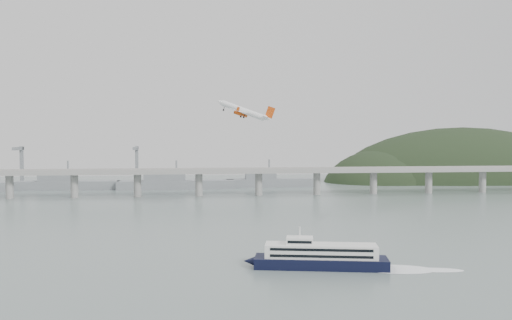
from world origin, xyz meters
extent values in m
plane|color=slate|center=(0.00, 0.00, 0.00)|extent=(900.00, 900.00, 0.00)
cube|color=gray|center=(0.00, 200.00, 20.00)|extent=(800.00, 22.00, 2.20)
cube|color=gray|center=(0.00, 189.50, 22.00)|extent=(800.00, 0.60, 1.80)
cube|color=gray|center=(0.00, 210.50, 22.00)|extent=(800.00, 0.60, 1.80)
cylinder|color=gray|center=(-180.00, 200.00, 9.50)|extent=(6.00, 6.00, 21.00)
cylinder|color=gray|center=(-130.00, 200.00, 9.50)|extent=(6.00, 6.00, 21.00)
cylinder|color=gray|center=(-80.00, 200.00, 9.50)|extent=(6.00, 6.00, 21.00)
cylinder|color=gray|center=(-30.00, 200.00, 9.50)|extent=(6.00, 6.00, 21.00)
cylinder|color=gray|center=(20.00, 200.00, 9.50)|extent=(6.00, 6.00, 21.00)
cylinder|color=gray|center=(70.00, 200.00, 9.50)|extent=(6.00, 6.00, 21.00)
cylinder|color=gray|center=(120.00, 200.00, 9.50)|extent=(6.00, 6.00, 21.00)
cylinder|color=gray|center=(170.00, 200.00, 9.50)|extent=(6.00, 6.00, 21.00)
cylinder|color=gray|center=(220.00, 200.00, 9.50)|extent=(6.00, 6.00, 21.00)
ellipsoid|color=black|center=(270.00, 330.00, -18.00)|extent=(320.00, 150.00, 156.00)
ellipsoid|color=black|center=(175.00, 320.00, -12.00)|extent=(140.00, 110.00, 96.00)
cube|color=slate|center=(-150.00, 270.00, 4.00)|extent=(95.67, 20.15, 8.00)
cube|color=slate|center=(-159.50, 270.00, 12.00)|extent=(33.90, 15.02, 8.00)
cylinder|color=slate|center=(-150.00, 270.00, 20.00)|extent=(1.60, 1.60, 14.00)
cube|color=slate|center=(-50.00, 265.00, 4.00)|extent=(110.55, 21.43, 8.00)
cube|color=slate|center=(-61.00, 265.00, 12.00)|extent=(39.01, 16.73, 8.00)
cylinder|color=slate|center=(-50.00, 265.00, 20.00)|extent=(1.60, 1.60, 14.00)
cube|color=slate|center=(40.00, 275.00, 4.00)|extent=(85.00, 13.60, 8.00)
cube|color=slate|center=(31.50, 275.00, 12.00)|extent=(29.75, 11.90, 8.00)
cylinder|color=slate|center=(40.00, 275.00, 20.00)|extent=(1.60, 1.60, 14.00)
cube|color=slate|center=(-200.00, 300.00, 20.00)|extent=(3.00, 3.00, 40.00)
cube|color=slate|center=(-200.00, 290.00, 38.00)|extent=(3.00, 28.00, 3.00)
cube|color=slate|center=(-90.00, 300.00, 20.00)|extent=(3.00, 3.00, 40.00)
cube|color=slate|center=(-90.00, 290.00, 38.00)|extent=(3.00, 28.00, 3.00)
cube|color=black|center=(11.32, -53.00, 1.99)|extent=(51.02, 21.91, 3.97)
cone|color=black|center=(-14.90, -47.46, 1.99)|extent=(5.68, 4.91, 3.97)
cube|color=white|center=(11.32, -53.00, 6.45)|extent=(42.84, 18.33, 4.96)
cube|color=black|center=(10.28, -57.90, 7.74)|extent=(36.94, 7.95, 0.99)
cube|color=black|center=(10.28, -57.90, 5.36)|extent=(36.94, 7.95, 0.99)
cube|color=black|center=(12.35, -48.09, 7.74)|extent=(36.94, 7.95, 0.99)
cube|color=black|center=(12.35, -48.09, 5.36)|extent=(36.94, 7.95, 0.99)
cube|color=white|center=(3.55, -51.36, 10.22)|extent=(11.15, 8.85, 2.58)
cube|color=black|center=(2.82, -54.80, 10.22)|extent=(8.77, 1.96, 0.99)
cylinder|color=white|center=(3.55, -51.36, 13.40)|extent=(0.59, 0.59, 3.97)
ellipsoid|color=white|center=(38.51, -58.74, 0.05)|extent=(30.92, 19.89, 0.20)
ellipsoid|color=white|center=(52.11, -61.61, 0.05)|extent=(22.45, 11.42, 0.20)
cylinder|color=white|center=(-2.58, 104.33, 66.49)|extent=(28.14, 17.78, 14.05)
cone|color=white|center=(-17.33, 111.39, 72.39)|extent=(6.64, 5.98, 5.22)
cone|color=white|center=(12.81, 97.00, 60.92)|extent=(7.43, 6.12, 5.59)
cube|color=white|center=(-2.02, 104.00, 65.10)|extent=(20.07, 35.79, 4.02)
cube|color=white|center=(12.13, 97.37, 62.01)|extent=(8.45, 13.28, 2.08)
cube|color=#C9440D|center=(14.23, 96.57, 65.00)|extent=(6.62, 3.03, 8.31)
cylinder|color=#C9440D|center=(-1.42, 110.24, 63.93)|extent=(5.72, 4.63, 3.94)
cylinder|color=black|center=(-3.35, 111.17, 64.71)|extent=(2.18, 2.69, 2.49)
cube|color=white|center=(-1.06, 110.13, 64.95)|extent=(2.84, 1.48, 2.16)
cylinder|color=#C9440D|center=(-6.38, 99.39, 64.52)|extent=(5.72, 4.63, 3.94)
cylinder|color=black|center=(-8.31, 100.31, 65.30)|extent=(2.18, 2.69, 2.49)
cube|color=white|center=(-6.02, 99.28, 65.54)|extent=(2.84, 1.48, 2.16)
cylinder|color=black|center=(-1.48, 106.76, 63.13)|extent=(1.35, 0.77, 2.60)
cylinder|color=black|center=(-1.88, 106.88, 62.00)|extent=(1.59, 1.00, 1.55)
cylinder|color=black|center=(-3.83, 101.63, 63.41)|extent=(1.35, 0.77, 2.60)
cylinder|color=black|center=(-4.22, 101.75, 62.28)|extent=(1.59, 1.00, 1.55)
cylinder|color=black|center=(-14.64, 109.93, 68.06)|extent=(1.35, 0.77, 2.60)
cylinder|color=black|center=(-15.03, 110.05, 66.93)|extent=(1.59, 1.00, 1.55)
cube|color=#C9440D|center=(7.92, 119.76, 64.68)|extent=(2.42, 1.16, 3.05)
cube|color=#C9440D|center=(-7.41, 86.21, 66.50)|extent=(2.42, 1.16, 3.05)
camera|label=1|loc=(-37.32, -249.83, 49.17)|focal=38.00mm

